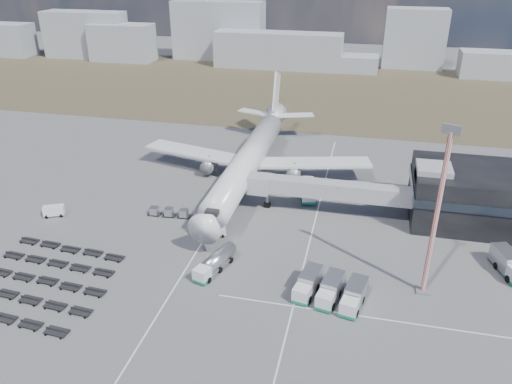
# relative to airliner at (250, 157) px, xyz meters

# --- Properties ---
(ground) EXTENTS (420.00, 420.00, 0.00)m
(ground) POSITION_rel_airliner_xyz_m (0.00, -32.38, -5.29)
(ground) COLOR #565659
(ground) RESTS_ON ground
(grass_strip) EXTENTS (420.00, 90.00, 0.01)m
(grass_strip) POSITION_rel_airliner_xyz_m (0.00, 77.62, -5.29)
(grass_strip) COLOR #483E2B
(grass_strip) RESTS_ON ground
(lane_markings) EXTENTS (47.12, 110.00, 0.01)m
(lane_markings) POSITION_rel_airliner_xyz_m (9.77, -29.38, -5.29)
(lane_markings) COLOR silver
(lane_markings) RESTS_ON ground
(terminal) EXTENTS (30.40, 16.40, 11.00)m
(terminal) POSITION_rel_airliner_xyz_m (47.77, -8.41, -0.04)
(terminal) COLOR black
(terminal) RESTS_ON ground
(jet_bridge) EXTENTS (30.30, 3.80, 7.05)m
(jet_bridge) POSITION_rel_airliner_xyz_m (15.90, -11.95, -0.24)
(jet_bridge) COLOR #939399
(jet_bridge) RESTS_ON ground
(airliner) EXTENTS (51.59, 64.53, 17.62)m
(airliner) POSITION_rel_airliner_xyz_m (0.00, 0.00, 0.00)
(airliner) COLOR silver
(airliner) RESTS_ON ground
(skyline) EXTENTS (288.17, 27.76, 24.78)m
(skyline) POSITION_rel_airliner_xyz_m (-17.42, 116.74, 3.63)
(skyline) COLOR #979BA5
(skyline) RESTS_ON ground
(fuel_tanker) EXTENTS (4.85, 9.33, 2.93)m
(fuel_tanker) POSITION_rel_airliner_xyz_m (2.63, -34.50, -3.83)
(fuel_tanker) COLOR silver
(fuel_tanker) RESTS_ON ground
(pushback_tug) EXTENTS (3.93, 3.05, 1.54)m
(pushback_tug) POSITION_rel_airliner_xyz_m (-0.39, -24.38, -4.52)
(pushback_tug) COLOR silver
(pushback_tug) RESTS_ON ground
(utility_van) EXTENTS (4.16, 3.13, 2.07)m
(utility_van) POSITION_rel_airliner_xyz_m (-32.18, -24.41, -4.26)
(utility_van) COLOR silver
(utility_van) RESTS_ON ground
(catering_truck) EXTENTS (4.34, 7.42, 3.19)m
(catering_truck) POSITION_rel_airliner_xyz_m (13.35, -6.36, -3.66)
(catering_truck) COLOR silver
(catering_truck) RESTS_ON ground
(service_trucks_near) EXTENTS (10.59, 8.84, 2.84)m
(service_trucks_near) POSITION_rel_airliner_xyz_m (20.85, -37.47, -3.75)
(service_trucks_near) COLOR silver
(service_trucks_near) RESTS_ON ground
(uld_row) EXTENTS (14.01, 2.33, 1.53)m
(uld_row) POSITION_rel_airliner_xyz_m (-8.11, -19.57, -4.38)
(uld_row) COLOR black
(uld_row) RESTS_ON ground
(baggage_dollies) EXTENTS (25.76, 20.71, 0.75)m
(baggage_dollies) POSITION_rel_airliner_xyz_m (-23.27, -43.68, -4.92)
(baggage_dollies) COLOR black
(baggage_dollies) RESTS_ON ground
(floodlight_mast) EXTENTS (2.43, 1.99, 25.72)m
(floodlight_mast) POSITION_rel_airliner_xyz_m (34.08, -32.68, 7.60)
(floodlight_mast) COLOR red
(floodlight_mast) RESTS_ON ground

